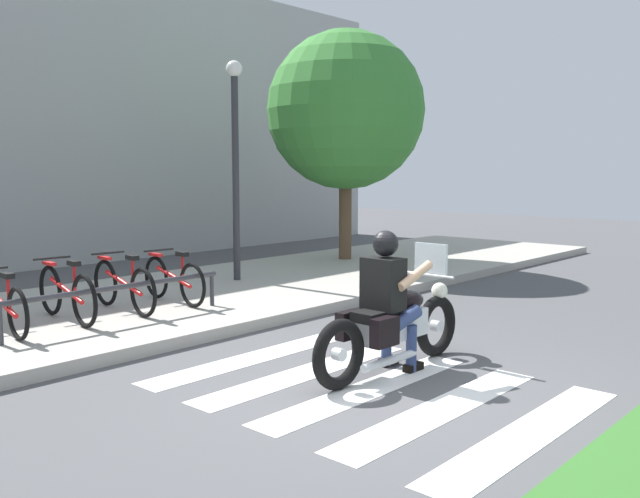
{
  "coord_description": "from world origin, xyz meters",
  "views": [
    {
      "loc": [
        -4.86,
        -3.81,
        2.06
      ],
      "look_at": [
        1.11,
        1.59,
        1.11
      ],
      "focal_mm": 38.16,
      "sensor_mm": 36.0,
      "label": 1
    }
  ],
  "objects_px": {
    "tree_near_rack": "(346,111)",
    "bicycle_0": "(1,304)",
    "street_lamp": "(235,150)",
    "motorcycle": "(393,326)",
    "rider": "(388,291)",
    "bicycle_1": "(66,293)",
    "bike_rack": "(119,291)",
    "bicycle_2": "(123,285)",
    "bicycle_3": "(173,279)"
  },
  "relations": [
    {
      "from": "rider",
      "to": "bike_rack",
      "type": "distance_m",
      "value": 3.59
    },
    {
      "from": "bicycle_2",
      "to": "street_lamp",
      "type": "xyz_separation_m",
      "value": [
        2.8,
        0.91,
        1.88
      ]
    },
    {
      "from": "motorcycle",
      "to": "tree_near_rack",
      "type": "distance_m",
      "value": 8.21
    },
    {
      "from": "street_lamp",
      "to": "bicycle_0",
      "type": "bearing_deg",
      "value": -168.35
    },
    {
      "from": "street_lamp",
      "to": "motorcycle",
      "type": "bearing_deg",
      "value": -113.89
    },
    {
      "from": "rider",
      "to": "bicycle_1",
      "type": "bearing_deg",
      "value": 108.68
    },
    {
      "from": "motorcycle",
      "to": "tree_near_rack",
      "type": "bearing_deg",
      "value": 43.62
    },
    {
      "from": "bike_rack",
      "to": "tree_near_rack",
      "type": "bearing_deg",
      "value": 15.78
    },
    {
      "from": "bike_rack",
      "to": "tree_near_rack",
      "type": "relative_size",
      "value": 0.61
    },
    {
      "from": "rider",
      "to": "tree_near_rack",
      "type": "relative_size",
      "value": 0.29
    },
    {
      "from": "bicycle_3",
      "to": "tree_near_rack",
      "type": "height_order",
      "value": "tree_near_rack"
    },
    {
      "from": "rider",
      "to": "tree_near_rack",
      "type": "bearing_deg",
      "value": 43.2
    },
    {
      "from": "rider",
      "to": "street_lamp",
      "type": "bearing_deg",
      "value": 65.35
    },
    {
      "from": "bicycle_1",
      "to": "bicycle_2",
      "type": "distance_m",
      "value": 0.81
    },
    {
      "from": "bicycle_1",
      "to": "bicycle_3",
      "type": "height_order",
      "value": "bicycle_1"
    },
    {
      "from": "bicycle_1",
      "to": "tree_near_rack",
      "type": "height_order",
      "value": "tree_near_rack"
    },
    {
      "from": "bicycle_2",
      "to": "street_lamp",
      "type": "distance_m",
      "value": 3.49
    },
    {
      "from": "rider",
      "to": "bicycle_3",
      "type": "distance_m",
      "value": 4.02
    },
    {
      "from": "bicycle_1",
      "to": "bicycle_3",
      "type": "relative_size",
      "value": 1.05
    },
    {
      "from": "bike_rack",
      "to": "bicycle_1",
      "type": "bearing_deg",
      "value": 126.19
    },
    {
      "from": "street_lamp",
      "to": "tree_near_rack",
      "type": "height_order",
      "value": "tree_near_rack"
    },
    {
      "from": "bike_rack",
      "to": "street_lamp",
      "type": "xyz_separation_m",
      "value": [
        3.2,
        1.47,
        1.82
      ]
    },
    {
      "from": "bicycle_1",
      "to": "street_lamp",
      "type": "distance_m",
      "value": 4.16
    },
    {
      "from": "bicycle_3",
      "to": "street_lamp",
      "type": "xyz_separation_m",
      "value": [
        1.99,
        0.91,
        1.89
      ]
    },
    {
      "from": "bicycle_1",
      "to": "tree_near_rack",
      "type": "relative_size",
      "value": 0.34
    },
    {
      "from": "bicycle_0",
      "to": "tree_near_rack",
      "type": "xyz_separation_m",
      "value": [
        7.82,
        1.31,
        2.8
      ]
    },
    {
      "from": "rider",
      "to": "bicycle_1",
      "type": "height_order",
      "value": "rider"
    },
    {
      "from": "bicycle_2",
      "to": "tree_near_rack",
      "type": "xyz_separation_m",
      "value": [
        6.2,
        1.31,
        2.78
      ]
    },
    {
      "from": "bicycle_0",
      "to": "street_lamp",
      "type": "xyz_separation_m",
      "value": [
        4.42,
        0.91,
        1.89
      ]
    },
    {
      "from": "bicycle_3",
      "to": "bicycle_2",
      "type": "bearing_deg",
      "value": -179.99
    },
    {
      "from": "bike_rack",
      "to": "street_lamp",
      "type": "distance_m",
      "value": 3.97
    },
    {
      "from": "motorcycle",
      "to": "rider",
      "type": "xyz_separation_m",
      "value": [
        -0.08,
        0.01,
        0.37
      ]
    },
    {
      "from": "bicycle_2",
      "to": "tree_near_rack",
      "type": "height_order",
      "value": "tree_near_rack"
    },
    {
      "from": "bicycle_2",
      "to": "bicycle_3",
      "type": "xyz_separation_m",
      "value": [
        0.81,
        0.0,
        -0.01
      ]
    },
    {
      "from": "street_lamp",
      "to": "tree_near_rack",
      "type": "relative_size",
      "value": 0.78
    },
    {
      "from": "motorcycle",
      "to": "bicycle_0",
      "type": "xyz_separation_m",
      "value": [
        -2.24,
        4.01,
        0.02
      ]
    },
    {
      "from": "tree_near_rack",
      "to": "bicycle_0",
      "type": "bearing_deg",
      "value": -170.48
    },
    {
      "from": "bike_rack",
      "to": "tree_near_rack",
      "type": "height_order",
      "value": "tree_near_rack"
    },
    {
      "from": "motorcycle",
      "to": "bike_rack",
      "type": "distance_m",
      "value": 3.6
    },
    {
      "from": "bicycle_1",
      "to": "street_lamp",
      "type": "height_order",
      "value": "street_lamp"
    },
    {
      "from": "motorcycle",
      "to": "bicycle_2",
      "type": "height_order",
      "value": "motorcycle"
    },
    {
      "from": "tree_near_rack",
      "to": "rider",
      "type": "bearing_deg",
      "value": -136.8
    },
    {
      "from": "bike_rack",
      "to": "bicycle_2",
      "type": "bearing_deg",
      "value": 53.79
    },
    {
      "from": "motorcycle",
      "to": "rider",
      "type": "relative_size",
      "value": 1.57
    },
    {
      "from": "bicycle_0",
      "to": "bike_rack",
      "type": "height_order",
      "value": "bicycle_0"
    },
    {
      "from": "motorcycle",
      "to": "street_lamp",
      "type": "xyz_separation_m",
      "value": [
        2.18,
        4.92,
        1.91
      ]
    },
    {
      "from": "rider",
      "to": "tree_near_rack",
      "type": "xyz_separation_m",
      "value": [
        5.66,
        5.31,
        2.44
      ]
    },
    {
      "from": "street_lamp",
      "to": "bicycle_3",
      "type": "bearing_deg",
      "value": -155.33
    },
    {
      "from": "bicycle_2",
      "to": "bike_rack",
      "type": "bearing_deg",
      "value": -126.21
    },
    {
      "from": "bicycle_0",
      "to": "street_lamp",
      "type": "distance_m",
      "value": 4.89
    }
  ]
}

